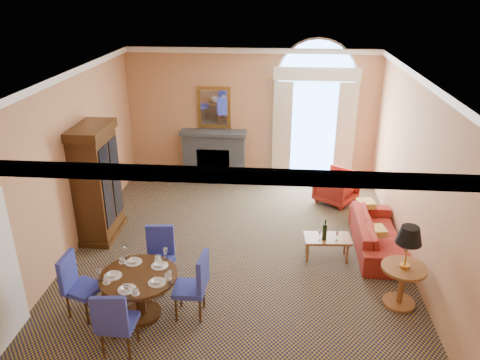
# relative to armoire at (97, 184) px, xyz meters

# --- Properties ---
(ground) EXTENTS (7.50, 7.50, 0.00)m
(ground) POSITION_rel_armoire_xyz_m (2.72, -0.61, -1.07)
(ground) COLOR #101333
(ground) RESTS_ON ground
(room_envelope) EXTENTS (6.04, 7.52, 3.45)m
(room_envelope) POSITION_rel_armoire_xyz_m (2.69, 0.06, 1.44)
(room_envelope) COLOR tan
(room_envelope) RESTS_ON ground
(armoire) EXTENTS (0.64, 1.13, 2.22)m
(armoire) POSITION_rel_armoire_xyz_m (0.00, 0.00, 0.00)
(armoire) COLOR #321C0B
(armoire) RESTS_ON ground
(dining_table) EXTENTS (1.13, 1.13, 0.91)m
(dining_table) POSITION_rel_armoire_xyz_m (1.44, -2.32, -0.53)
(dining_table) COLOR #321C0B
(dining_table) RESTS_ON ground
(dining_chair_north) EXTENTS (0.55, 0.55, 1.01)m
(dining_chair_north) POSITION_rel_armoire_xyz_m (1.52, -1.49, -0.49)
(dining_chair_north) COLOR #262F97
(dining_chair_north) RESTS_ON ground
(dining_chair_south) EXTENTS (0.48, 0.49, 1.01)m
(dining_chair_south) POSITION_rel_armoire_xyz_m (1.35, -3.14, -0.49)
(dining_chair_south) COLOR #262F97
(dining_chair_south) RESTS_ON ground
(dining_chair_east) EXTENTS (0.49, 0.48, 1.01)m
(dining_chair_east) POSITION_rel_armoire_xyz_m (2.26, -2.23, -0.49)
(dining_chair_east) COLOR #262F97
(dining_chair_east) RESTS_ON ground
(dining_chair_west) EXTENTS (0.58, 0.58, 1.01)m
(dining_chair_west) POSITION_rel_armoire_xyz_m (0.52, -2.37, -0.49)
(dining_chair_west) COLOR #262F97
(dining_chair_west) RESTS_ON ground
(sofa) EXTENTS (0.83, 2.05, 0.60)m
(sofa) POSITION_rel_armoire_xyz_m (5.27, -0.10, -0.77)
(sofa) COLOR maroon
(sofa) RESTS_ON ground
(armchair) EXTENTS (1.10, 1.10, 0.73)m
(armchair) POSITION_rel_armoire_xyz_m (4.71, 1.87, -0.70)
(armchair) COLOR maroon
(armchair) RESTS_ON ground
(coffee_table) EXTENTS (0.84, 0.50, 0.80)m
(coffee_table) POSITION_rel_armoire_xyz_m (4.30, -0.51, -0.67)
(coffee_table) COLOR brown
(coffee_table) RESTS_ON ground
(side_table) EXTENTS (0.67, 0.67, 1.32)m
(side_table) POSITION_rel_armoire_xyz_m (5.32, -1.73, -0.23)
(side_table) COLOR brown
(side_table) RESTS_ON ground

